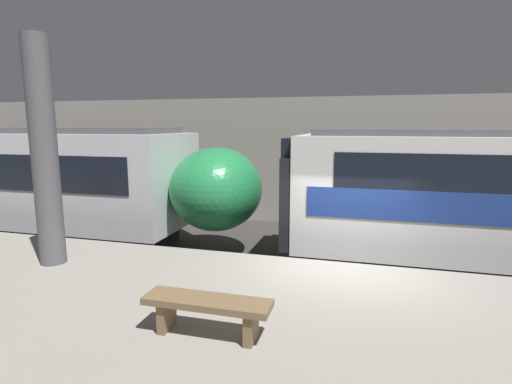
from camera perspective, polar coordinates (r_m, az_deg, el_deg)
The scene contains 5 objects.
ground_plane at distance 7.83m, azimuth 12.50°, elevation -17.50°, with size 120.00×120.00×0.00m, color #33302D.
platform at distance 5.50m, azimuth 11.35°, elevation -23.47°, with size 40.00×4.75×1.11m.
station_rear_barrier at distance 14.18m, azimuth 14.32°, elevation 4.06°, with size 50.00×0.15×4.49m.
support_pillar_near at distance 7.70m, azimuth -27.99°, elevation 4.91°, with size 0.43×0.43×3.89m.
platform_bench at distance 4.83m, azimuth -6.98°, elevation -16.10°, with size 1.50×0.40×0.45m.
Camera 1 is at (0.23, -6.98, 3.54)m, focal length 28.00 mm.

